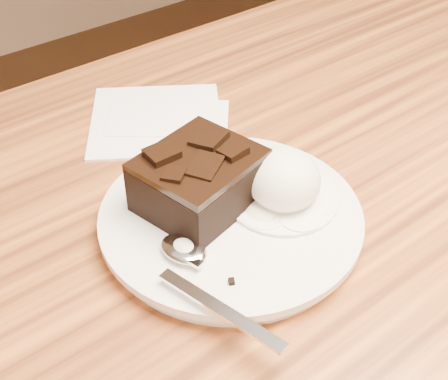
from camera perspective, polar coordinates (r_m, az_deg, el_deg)
plate at (r=0.57m, az=0.63°, el=-2.84°), size 0.24×0.24×0.02m
brownie at (r=0.56m, az=-2.33°, el=0.66°), size 0.12×0.11×0.05m
ice_cream_scoop at (r=0.56m, az=5.54°, el=1.01°), size 0.07×0.07×0.06m
melt_puddle at (r=0.58m, az=5.40°, el=-0.76°), size 0.11×0.11×0.00m
spoon at (r=0.52m, az=-3.78°, el=-5.66°), size 0.07×0.18×0.01m
napkin at (r=0.72m, az=-6.37°, el=6.65°), size 0.21×0.21×0.01m
crumb_a at (r=0.50m, az=0.71°, el=-8.55°), size 0.01×0.01×0.00m
crumb_b at (r=0.56m, az=-2.46°, el=-2.21°), size 0.01×0.01×0.00m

